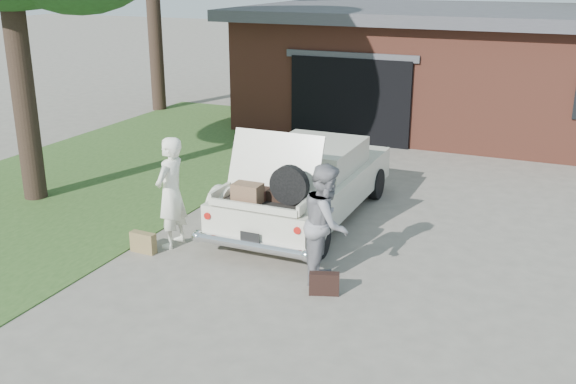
% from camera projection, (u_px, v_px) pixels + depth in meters
% --- Properties ---
extents(ground, '(90.00, 90.00, 0.00)m').
position_uv_depth(ground, '(272.00, 273.00, 10.14)').
color(ground, gray).
rests_on(ground, ground).
extents(grass_strip, '(6.00, 16.00, 0.02)m').
position_uv_depth(grass_strip, '(104.00, 175.00, 14.84)').
color(grass_strip, '#2D4C1E').
rests_on(grass_strip, ground).
extents(house, '(12.80, 7.80, 3.30)m').
position_uv_depth(house, '(472.00, 67.00, 19.20)').
color(house, brown).
rests_on(house, ground).
extents(sedan, '(1.89, 4.73, 1.90)m').
position_uv_depth(sedan, '(308.00, 182.00, 12.11)').
color(sedan, beige).
rests_on(sedan, ground).
extents(woman_left, '(0.45, 0.68, 1.84)m').
position_uv_depth(woman_left, '(171.00, 193.00, 10.86)').
color(woman_left, white).
rests_on(woman_left, ground).
extents(woman_right, '(0.84, 0.99, 1.76)m').
position_uv_depth(woman_right, '(326.00, 223.00, 9.68)').
color(woman_right, gray).
rests_on(woman_right, ground).
extents(suitcase_left, '(0.44, 0.16, 0.34)m').
position_uv_depth(suitcase_left, '(143.00, 243.00, 10.82)').
color(suitcase_left, olive).
rests_on(suitcase_left, ground).
extents(suitcase_right, '(0.44, 0.27, 0.33)m').
position_uv_depth(suitcase_right, '(324.00, 284.00, 9.42)').
color(suitcase_right, black).
rests_on(suitcase_right, ground).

